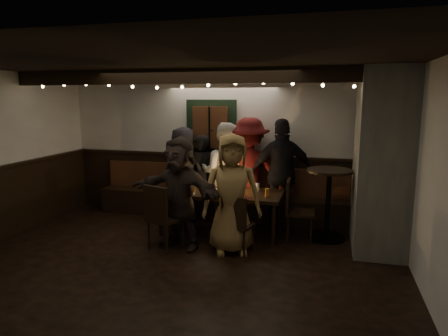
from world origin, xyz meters
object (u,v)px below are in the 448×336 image
(person_c, at_px, (225,173))
(person_f, at_px, (180,192))
(person_e, at_px, (282,173))
(chair_near_right, at_px, (237,221))
(person_d, at_px, (249,171))
(chair_end, at_px, (295,206))
(person_g, at_px, (232,194))
(dining_table, at_px, (221,195))
(person_a, at_px, (184,173))
(chair_near_left, at_px, (161,214))
(person_b, at_px, (202,177))
(high_top, at_px, (328,195))

(person_c, height_order, person_f, person_c)
(person_e, bearing_deg, person_c, -16.89)
(chair_near_right, relative_size, person_d, 0.45)
(chair_end, xyz_separation_m, person_g, (-0.82, -0.75, 0.32))
(person_e, bearing_deg, chair_end, 96.63)
(person_d, xyz_separation_m, person_f, (-0.73, -1.45, -0.10))
(person_c, height_order, person_d, person_d)
(chair_near_right, height_order, person_d, person_d)
(dining_table, relative_size, person_f, 1.19)
(chair_end, xyz_separation_m, person_a, (-2.06, 0.63, 0.30))
(chair_end, relative_size, person_a, 0.56)
(dining_table, bearing_deg, chair_near_left, -124.69)
(dining_table, bearing_deg, person_f, -120.88)
(person_c, bearing_deg, person_f, 75.90)
(person_b, distance_m, person_e, 1.47)
(person_a, relative_size, person_c, 0.95)
(high_top, distance_m, person_f, 2.29)
(person_a, height_order, person_e, person_e)
(chair_near_right, bearing_deg, person_c, 111.51)
(person_c, bearing_deg, chair_near_right, 110.34)
(person_d, bearing_deg, person_a, -7.85)
(dining_table, distance_m, chair_near_right, 0.88)
(chair_end, bearing_deg, chair_near_right, -133.11)
(dining_table, xyz_separation_m, person_d, (0.31, 0.74, 0.28))
(person_d, bearing_deg, chair_near_left, 49.15)
(person_f, bearing_deg, person_e, 62.21)
(person_c, distance_m, person_e, 1.01)
(chair_near_right, bearing_deg, person_a, 133.09)
(chair_near_left, xyz_separation_m, person_b, (0.07, 1.65, 0.22))
(dining_table, xyz_separation_m, chair_near_left, (-0.63, -0.91, -0.10))
(chair_near_left, xyz_separation_m, person_f, (0.21, 0.21, 0.28))
(dining_table, height_order, chair_near_left, chair_near_left)
(chair_near_right, relative_size, high_top, 0.76)
(person_a, bearing_deg, high_top, 173.22)
(dining_table, height_order, high_top, high_top)
(person_d, distance_m, person_e, 0.59)
(person_b, bearing_deg, person_f, 77.95)
(person_b, xyz_separation_m, person_c, (0.45, -0.08, 0.11))
(person_c, height_order, person_e, person_e)
(person_a, bearing_deg, person_d, -173.27)
(chair_near_left, distance_m, chair_near_right, 1.09)
(person_b, height_order, person_g, person_g)
(chair_end, bearing_deg, person_e, 113.90)
(person_g, bearing_deg, dining_table, 98.36)
(high_top, xyz_separation_m, person_c, (-1.78, 0.44, 0.18))
(person_a, distance_m, person_g, 1.85)
(chair_near_left, height_order, chair_near_right, chair_near_left)
(person_d, bearing_deg, person_g, 80.64)
(person_f, bearing_deg, chair_near_right, 13.70)
(high_top, bearing_deg, person_a, 169.77)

